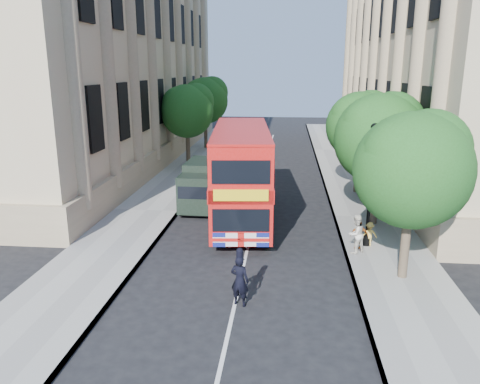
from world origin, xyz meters
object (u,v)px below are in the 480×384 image
(police_constable, at_px, (240,281))
(woman_pedestrian, at_px, (356,234))
(lamp_post, at_px, (370,191))
(double_decker_bus, at_px, (241,171))
(box_van, at_px, (202,186))

(police_constable, distance_m, woman_pedestrian, 6.22)
(lamp_post, distance_m, police_constable, 7.46)
(lamp_post, height_order, police_constable, lamp_post)
(double_decker_bus, relative_size, woman_pedestrian, 6.17)
(lamp_post, bearing_deg, box_van, 147.83)
(box_van, relative_size, woman_pedestrian, 2.76)
(woman_pedestrian, bearing_deg, double_decker_bus, -78.97)
(police_constable, bearing_deg, double_decker_bus, -65.62)
(lamp_post, bearing_deg, police_constable, -131.69)
(lamp_post, height_order, double_decker_bus, lamp_post)
(box_van, relative_size, police_constable, 2.63)
(lamp_post, xyz_separation_m, box_van, (-7.90, 4.97, -1.28))
(lamp_post, xyz_separation_m, double_decker_bus, (-5.64, 3.25, -0.02))
(police_constable, bearing_deg, lamp_post, -112.58)
(police_constable, bearing_deg, woman_pedestrian, -113.85)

